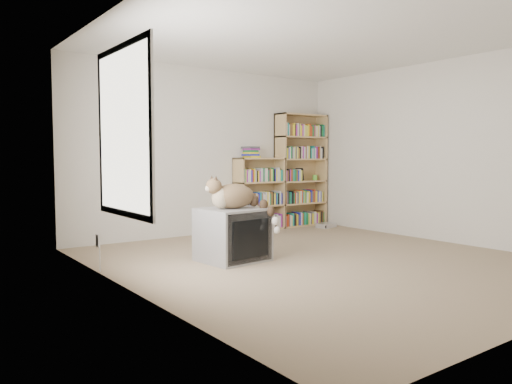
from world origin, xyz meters
TOP-DOWN VIEW (x-y plane):
  - floor at (0.00, 0.00)m, footprint 4.50×5.00m
  - wall_back at (0.00, 2.50)m, footprint 4.50×0.02m
  - wall_left at (-2.25, 0.00)m, footprint 0.02×5.00m
  - wall_right at (2.25, 0.00)m, footprint 0.02×5.00m
  - ceiling at (0.00, 0.00)m, footprint 4.50×5.00m
  - window at (-2.24, 0.20)m, footprint 0.02×1.22m
  - crt_tv at (-0.82, 0.61)m, footprint 0.74×0.68m
  - cat at (-0.78, 0.54)m, footprint 0.74×0.60m
  - bookcase_tall at (1.73, 2.36)m, footprint 0.95×0.30m
  - bookcase_short at (0.84, 2.36)m, footprint 0.84×0.30m
  - book_stack at (0.69, 2.36)m, footprint 0.21×0.27m
  - green_mug at (2.04, 2.34)m, footprint 0.08×0.08m
  - framed_print at (1.78, 2.44)m, footprint 0.16×0.05m
  - dvd_player at (1.90, 1.91)m, footprint 0.36×0.29m
  - wall_outlet at (-2.24, 0.95)m, footprint 0.01×0.08m
  - floor_cables at (0.35, 1.74)m, footprint 1.20×0.70m

SIDE VIEW (x-z plane):
  - floor at x=0.00m, z-range -0.01..0.01m
  - floor_cables at x=0.35m, z-range 0.00..0.01m
  - dvd_player at x=1.90m, z-range 0.00..0.07m
  - crt_tv at x=-0.82m, z-range 0.00..0.59m
  - wall_outlet at x=-2.24m, z-range 0.26..0.39m
  - bookcase_short at x=0.84m, z-range -0.05..1.11m
  - cat at x=-0.78m, z-range 0.39..1.00m
  - green_mug at x=2.04m, z-range 0.77..0.86m
  - framed_print at x=1.78m, z-range 0.77..0.98m
  - bookcase_tall at x=1.73m, z-range -0.05..1.84m
  - book_stack at x=0.69m, z-range 1.16..1.34m
  - wall_back at x=0.00m, z-range 0.00..2.50m
  - wall_left at x=-2.25m, z-range 0.00..2.50m
  - wall_right at x=2.25m, z-range 0.00..2.50m
  - window at x=-2.24m, z-range 0.64..2.16m
  - ceiling at x=0.00m, z-range 2.49..2.51m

